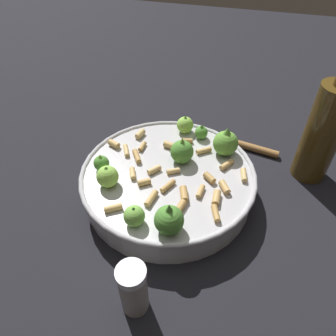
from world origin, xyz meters
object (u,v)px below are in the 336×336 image
(olive_oil_bottle, at_px, (324,131))
(wooden_spoon, at_px, (216,137))
(cooking_pan, at_px, (169,179))
(pepper_shaker, at_px, (133,289))

(olive_oil_bottle, xyz_separation_m, wooden_spoon, (-0.06, -0.20, -0.10))
(cooking_pan, xyz_separation_m, pepper_shaker, (0.22, 0.01, 0.01))
(cooking_pan, bearing_deg, pepper_shaker, 3.68)
(cooking_pan, xyz_separation_m, olive_oil_bottle, (-0.13, 0.26, 0.07))
(pepper_shaker, xyz_separation_m, olive_oil_bottle, (-0.35, 0.24, 0.06))
(olive_oil_bottle, height_order, wooden_spoon, olive_oil_bottle)
(wooden_spoon, bearing_deg, pepper_shaker, -6.36)
(olive_oil_bottle, bearing_deg, wooden_spoon, -106.30)
(cooking_pan, height_order, pepper_shaker, cooking_pan)
(cooking_pan, distance_m, wooden_spoon, 0.20)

